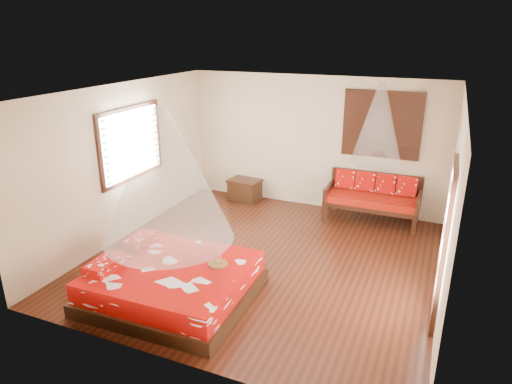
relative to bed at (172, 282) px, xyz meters
The scene contains 10 objects.
room 2.12m from the bed, 63.68° to the left, with size 5.54×5.54×2.84m.
bed is the anchor object (origin of this frame).
daybed 4.54m from the bed, 61.43° to the left, with size 1.82×0.81×0.95m.
storage_chest 4.11m from the bed, 99.49° to the left, with size 0.75×0.58×0.48m.
shutter_panel 5.10m from the bed, 63.32° to the left, with size 1.52×0.06×1.32m.
window_left 3.00m from the bed, 136.80° to the left, with size 0.10×1.74×1.34m.
glazed_door 3.74m from the bed, 15.92° to the left, with size 0.08×1.02×2.16m.
wine_tray 0.74m from the bed, 27.08° to the left, with size 0.28×0.28×0.23m.
mosquito_net_main 1.60m from the bed, ahead, with size 1.78×1.78×1.80m, color white.
mosquito_net_daybed 4.75m from the bed, 60.60° to the left, with size 0.96×0.96×1.50m, color white.
Camera 1 is at (2.56, -6.39, 3.69)m, focal length 32.00 mm.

